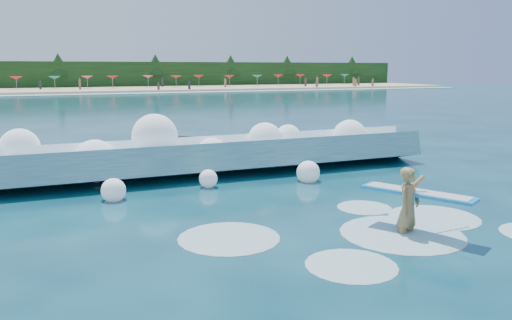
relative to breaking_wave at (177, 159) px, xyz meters
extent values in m
plane|color=#072B3A|center=(-0.23, -6.40, -0.59)|extent=(200.00, 200.00, 0.00)
cube|color=tan|center=(-0.23, 71.60, -0.39)|extent=(140.00, 20.00, 0.40)
cube|color=silver|center=(-0.23, 60.60, -0.55)|extent=(140.00, 5.00, 0.08)
cube|color=black|center=(-0.23, 81.60, 1.91)|extent=(140.00, 4.00, 5.00)
cube|color=teal|center=(0.00, -0.16, -0.10)|extent=(19.55, 2.98, 1.63)
cube|color=white|center=(0.00, 0.64, 0.39)|extent=(19.55, 1.38, 0.76)
cube|color=black|center=(-5.66, 1.67, -0.19)|extent=(2.65, 2.42, 1.16)
cube|color=black|center=(-2.66, 0.87, -0.28)|extent=(1.70, 1.37, 0.89)
cube|color=black|center=(0.04, 2.07, -0.15)|extent=(2.24, 2.29, 1.25)
imported|color=#9C7A48|center=(3.33, -8.67, 0.05)|extent=(0.83, 0.71, 1.93)
cube|color=#0C83DB|center=(3.61, -8.62, 0.38)|extent=(1.77, 2.62, 0.07)
cube|color=silver|center=(3.61, -8.62, 0.40)|extent=(1.57, 2.37, 0.07)
cylinder|color=black|center=(3.51, -9.87, -0.14)|extent=(0.01, 0.91, 0.43)
sphere|color=white|center=(-5.20, 0.46, 0.65)|extent=(1.30, 1.30, 1.30)
sphere|color=white|center=(-2.91, -0.45, 0.20)|extent=(1.43, 1.43, 1.43)
sphere|color=white|center=(-0.77, 0.14, 0.83)|extent=(1.65, 1.65, 1.65)
sphere|color=white|center=(1.28, -0.10, 0.12)|extent=(1.19, 1.19, 1.19)
sphere|color=white|center=(3.40, -0.22, 0.52)|extent=(1.37, 1.37, 1.37)
sphere|color=white|center=(4.65, 0.32, 0.50)|extent=(1.04, 1.04, 1.04)
sphere|color=white|center=(7.13, -0.37, 0.48)|extent=(1.39, 1.39, 1.39)
sphere|color=white|center=(-2.63, -2.79, -0.30)|extent=(0.73, 0.73, 0.73)
sphere|color=white|center=(0.44, -2.33, -0.31)|extent=(0.61, 0.61, 0.61)
sphere|color=white|center=(3.89, -2.80, -0.29)|extent=(0.81, 0.81, 0.81)
ellipsoid|color=silver|center=(3.25, -8.59, -0.59)|extent=(2.94, 2.94, 0.15)
ellipsoid|color=silver|center=(1.08, -9.75, -0.59)|extent=(1.86, 1.86, 0.09)
ellipsoid|color=silver|center=(4.90, -7.83, -0.59)|extent=(2.36, 2.36, 0.12)
ellipsoid|color=silver|center=(-0.61, -7.29, -0.59)|extent=(2.40, 2.40, 0.12)
ellipsoid|color=silver|center=(3.74, -6.36, -0.59)|extent=(1.54, 1.54, 0.08)
cone|color=red|center=(-8.59, 72.33, 1.66)|extent=(2.00, 2.00, 0.50)
cone|color=#137C6A|center=(-2.83, 72.61, 1.66)|extent=(2.00, 2.00, 0.50)
cone|color=#DD416D|center=(2.43, 73.99, 1.66)|extent=(2.00, 2.00, 0.50)
cone|color=red|center=(6.55, 72.89, 1.66)|extent=(2.00, 2.00, 0.50)
cone|color=#DD416D|center=(13.16, 75.33, 1.66)|extent=(2.00, 2.00, 0.50)
cone|color=red|center=(17.83, 73.13, 1.66)|extent=(2.00, 2.00, 0.50)
cone|color=red|center=(22.67, 74.91, 1.66)|extent=(2.00, 2.00, 0.50)
cone|color=red|center=(27.55, 71.38, 1.66)|extent=(2.00, 2.00, 0.50)
cone|color=#137C6A|center=(33.44, 71.96, 1.66)|extent=(2.00, 2.00, 0.50)
cone|color=red|center=(39.21, 74.71, 1.66)|extent=(2.00, 2.00, 0.50)
cone|color=red|center=(44.86, 75.98, 1.66)|extent=(2.00, 2.00, 0.50)
cone|color=red|center=(49.18, 72.41, 1.66)|extent=(2.00, 2.00, 0.50)
cone|color=#137C6A|center=(55.59, 75.83, 1.66)|extent=(2.00, 2.00, 0.50)
cube|color=#262633|center=(28.32, 67.56, 0.58)|extent=(0.35, 0.22, 1.53)
cube|color=brown|center=(51.77, 66.51, 0.62)|extent=(0.35, 0.22, 1.62)
cube|color=#3F332D|center=(11.95, 63.66, 0.62)|extent=(0.35, 0.22, 1.62)
cube|color=#262633|center=(12.43, 62.85, 0.25)|extent=(0.35, 0.22, 1.53)
cube|color=#8C664C|center=(-7.47, 71.16, 0.53)|extent=(0.35, 0.22, 1.43)
cube|color=#262633|center=(24.06, 73.29, 0.58)|extent=(0.35, 0.22, 1.54)
cube|color=#8C664C|center=(51.75, 73.49, 0.62)|extent=(0.35, 0.22, 1.61)
cube|color=#3F332D|center=(30.17, 67.62, 0.61)|extent=(0.35, 0.22, 1.60)
cube|color=#8C664C|center=(10.47, 70.19, 0.56)|extent=(0.35, 0.22, 1.49)
cube|color=#3F332D|center=(23.06, 66.77, 0.49)|extent=(0.35, 0.22, 1.35)
cube|color=#8C664C|center=(-5.88, 70.15, 0.55)|extent=(0.35, 0.22, 1.47)
cube|color=brown|center=(24.24, 66.12, 0.61)|extent=(0.35, 0.22, 1.59)
camera|label=1|loc=(-4.26, -17.63, 3.27)|focal=35.00mm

